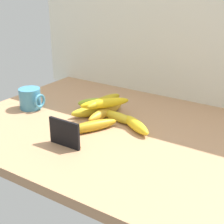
% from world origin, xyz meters
% --- Properties ---
extents(counter_top, '(1.10, 0.76, 0.03)m').
position_xyz_m(counter_top, '(0.00, 0.00, 0.01)').
color(counter_top, tan).
rests_on(counter_top, ground).
extents(back_wall, '(1.30, 0.02, 0.70)m').
position_xyz_m(back_wall, '(0.00, 0.39, 0.35)').
color(back_wall, silver).
rests_on(back_wall, ground).
extents(chalkboard_sign, '(0.11, 0.02, 0.08)m').
position_xyz_m(chalkboard_sign, '(-0.08, -0.19, 0.07)').
color(chalkboard_sign, black).
rests_on(chalkboard_sign, counter_top).
extents(coffee_mug, '(0.10, 0.08, 0.08)m').
position_xyz_m(coffee_mug, '(-0.39, -0.03, 0.07)').
color(coffee_mug, teal).
rests_on(coffee_mug, counter_top).
extents(banana_0, '(0.12, 0.18, 0.04)m').
position_xyz_m(banana_0, '(-0.08, -0.06, 0.05)').
color(banana_0, '#B2871A').
rests_on(banana_0, counter_top).
extents(banana_1, '(0.05, 0.19, 0.04)m').
position_xyz_m(banana_1, '(-0.11, 0.06, 0.05)').
color(banana_1, gold).
rests_on(banana_1, counter_top).
extents(banana_2, '(0.13, 0.15, 0.04)m').
position_xyz_m(banana_2, '(-0.15, 0.04, 0.05)').
color(banana_2, gold).
rests_on(banana_2, counter_top).
extents(banana_3, '(0.15, 0.11, 0.04)m').
position_xyz_m(banana_3, '(0.04, 0.02, 0.05)').
color(banana_3, yellow).
rests_on(banana_3, counter_top).
extents(banana_4, '(0.19, 0.06, 0.03)m').
position_xyz_m(banana_4, '(-0.05, 0.05, 0.05)').
color(banana_4, gold).
rests_on(banana_4, counter_top).
extents(banana_5, '(0.16, 0.13, 0.04)m').
position_xyz_m(banana_5, '(-0.17, 0.12, 0.05)').
color(banana_5, '#9CB330').
rests_on(banana_5, counter_top).
extents(banana_6, '(0.14, 0.17, 0.03)m').
position_xyz_m(banana_6, '(-0.11, 0.06, 0.08)').
color(banana_6, yellow).
rests_on(banana_6, banana_1).
extents(banana_7, '(0.06, 0.17, 0.03)m').
position_xyz_m(banana_7, '(-0.12, 0.07, 0.08)').
color(banana_7, gold).
rests_on(banana_7, banana_1).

